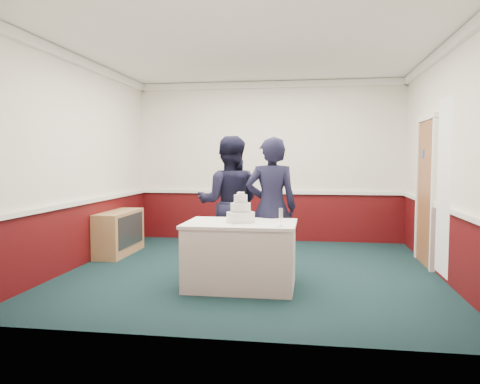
# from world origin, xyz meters

# --- Properties ---
(ground) EXTENTS (5.00, 5.00, 0.00)m
(ground) POSITION_xyz_m (0.00, 0.00, 0.00)
(ground) COLOR #122B2C
(ground) RESTS_ON ground
(room_shell) EXTENTS (5.00, 5.00, 3.00)m
(room_shell) POSITION_xyz_m (0.08, 0.61, 1.97)
(room_shell) COLOR silver
(room_shell) RESTS_ON ground
(sideboard) EXTENTS (0.41, 1.20, 0.70)m
(sideboard) POSITION_xyz_m (-2.28, 0.81, 0.35)
(sideboard) COLOR tan
(sideboard) RESTS_ON ground
(cake_table) EXTENTS (1.32, 0.92, 0.79)m
(cake_table) POSITION_xyz_m (-0.03, -0.84, 0.40)
(cake_table) COLOR white
(cake_table) RESTS_ON ground
(wedding_cake) EXTENTS (0.35, 0.35, 0.36)m
(wedding_cake) POSITION_xyz_m (-0.03, -0.84, 0.90)
(wedding_cake) COLOR white
(wedding_cake) RESTS_ON cake_table
(cake_knife) EXTENTS (0.09, 0.21, 0.00)m
(cake_knife) POSITION_xyz_m (-0.06, -1.04, 0.79)
(cake_knife) COLOR silver
(cake_knife) RESTS_ON cake_table
(champagne_flute) EXTENTS (0.05, 0.05, 0.21)m
(champagne_flute) POSITION_xyz_m (0.47, -1.12, 0.93)
(champagne_flute) COLOR silver
(champagne_flute) RESTS_ON cake_table
(person_man) EXTENTS (0.96, 0.78, 1.86)m
(person_man) POSITION_xyz_m (-0.34, 0.10, 0.93)
(person_man) COLOR black
(person_man) RESTS_ON ground
(person_woman) EXTENTS (0.72, 0.52, 1.83)m
(person_woman) POSITION_xyz_m (0.29, -0.27, 0.91)
(person_woman) COLOR black
(person_woman) RESTS_ON ground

